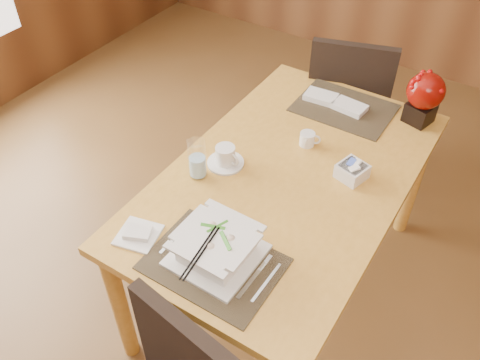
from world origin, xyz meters
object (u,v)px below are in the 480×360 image
Objects in this scene: soup_setting at (216,247)px; coffee_cup at (225,157)px; water_glass at (197,159)px; far_chair at (347,103)px; sugar_caddy at (352,171)px; dining_table at (288,190)px; berry_decor at (425,95)px; bread_plate at (138,235)px; creamer_jug at (307,139)px.

coffee_cup is at bearing 121.16° from soup_setting.
far_chair is at bearing 79.27° from water_glass.
far_chair is at bearing 112.67° from sugar_caddy.
dining_table is 6.05× the size of berry_decor.
water_glass is 1.20× the size of bread_plate.
far_chair reaches higher than creamer_jug.
soup_setting is 0.44m from water_glass.
sugar_caddy is at bearing 95.55° from far_chair.
water_glass is (-0.31, -0.21, 0.18)m from dining_table.
dining_table is 0.42m from water_glass.
far_chair is at bearing 76.57° from creamer_jug.
dining_table is at bearing -117.15° from berry_decor.
coffee_cup is 1.83× the size of creamer_jug.
bread_plate is at bearing -128.86° from creamer_jug.
coffee_cup is at bearing -160.76° from dining_table.
bread_plate is at bearing -88.69° from water_glass.
coffee_cup is 0.52m from sugar_caddy.
soup_setting reaches higher than coffee_cup.
bread_plate is 0.15× the size of far_chair.
dining_table is 0.54m from soup_setting.
berry_decor is 0.61m from far_chair.
sugar_caddy is 0.11× the size of far_chair.
berry_decor reaches higher than creamer_jug.
water_glass is 0.70× the size of berry_decor.
berry_decor is (0.36, 0.43, 0.11)m from creamer_jug.
soup_setting is 0.68m from sugar_caddy.
berry_decor reaches higher than soup_setting.
berry_decor is (0.58, 0.73, 0.10)m from coffee_cup.
berry_decor is at bearing 74.93° from soup_setting.
dining_table is at bearing 62.77° from bread_plate.
soup_setting is 2.72× the size of sugar_caddy.
bread_plate is (-0.30, -0.07, -0.05)m from soup_setting.
soup_setting is 3.40× the size of creamer_jug.
far_chair is (-0.08, 0.69, -0.24)m from creamer_jug.
water_glass reaches higher than soup_setting.
dining_table is 5.19× the size of soup_setting.
sugar_caddy is at bearing 71.14° from soup_setting.
creamer_jug is at bearing 159.59° from sugar_caddy.
berry_decor reaches higher than bread_plate.
creamer_jug is 0.09× the size of far_chair.
sugar_caddy is 0.88m from bread_plate.
soup_setting is 0.50m from coffee_cup.
dining_table is 0.91m from far_chair.
soup_setting is 1.67× the size of water_glass.
far_chair is at bearing 149.20° from berry_decor.
soup_setting is at bearing -90.90° from dining_table.
water_glass is 1.63× the size of sugar_caddy.
berry_decor is (0.11, 0.52, 0.11)m from sugar_caddy.
soup_setting is 0.31m from bread_plate.
creamer_jug is at bearing 70.91° from bread_plate.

